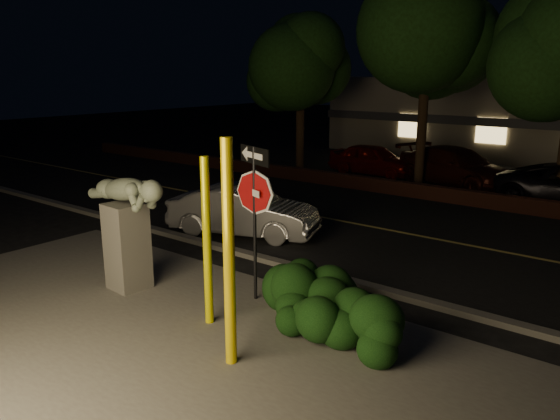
# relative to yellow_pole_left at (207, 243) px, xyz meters

# --- Properties ---
(ground) EXTENTS (90.00, 90.00, 0.00)m
(ground) POSITION_rel_yellow_pole_left_xyz_m (0.42, 10.15, -1.48)
(ground) COLOR black
(ground) RESTS_ON ground
(patio) EXTENTS (14.00, 6.00, 0.02)m
(patio) POSITION_rel_yellow_pole_left_xyz_m (0.42, -0.85, -1.47)
(patio) COLOR #4C4944
(patio) RESTS_ON ground
(road) EXTENTS (80.00, 8.00, 0.01)m
(road) POSITION_rel_yellow_pole_left_xyz_m (0.42, 7.15, -1.47)
(road) COLOR black
(road) RESTS_ON ground
(lane_marking) EXTENTS (80.00, 0.12, 0.00)m
(lane_marking) POSITION_rel_yellow_pole_left_xyz_m (0.42, 7.15, -1.46)
(lane_marking) COLOR #AC9545
(lane_marking) RESTS_ON road
(curb) EXTENTS (80.00, 0.25, 0.12)m
(curb) POSITION_rel_yellow_pole_left_xyz_m (0.42, 3.05, -1.42)
(curb) COLOR #4C4944
(curb) RESTS_ON ground
(brick_wall) EXTENTS (40.00, 0.35, 0.50)m
(brick_wall) POSITION_rel_yellow_pole_left_xyz_m (0.42, 11.45, -1.23)
(brick_wall) COLOR #411E15
(brick_wall) RESTS_ON ground
(parking_lot) EXTENTS (40.00, 12.00, 0.01)m
(parking_lot) POSITION_rel_yellow_pole_left_xyz_m (0.42, 17.15, -1.47)
(parking_lot) COLOR black
(parking_lot) RESTS_ON ground
(tree_far_a) EXTENTS (4.60, 4.60, 7.43)m
(tree_far_a) POSITION_rel_yellow_pole_left_xyz_m (-7.58, 13.15, 3.86)
(tree_far_a) COLOR black
(tree_far_a) RESTS_ON ground
(tree_far_b) EXTENTS (5.20, 5.20, 8.41)m
(tree_far_b) POSITION_rel_yellow_pole_left_xyz_m (-2.08, 13.35, 4.58)
(tree_far_b) COLOR black
(tree_far_b) RESTS_ON ground
(yellow_pole_left) EXTENTS (0.15, 0.15, 2.95)m
(yellow_pole_left) POSITION_rel_yellow_pole_left_xyz_m (0.00, 0.00, 0.00)
(yellow_pole_left) COLOR #E7DC02
(yellow_pole_left) RESTS_ON ground
(yellow_pole_right) EXTENTS (0.17, 0.17, 3.42)m
(yellow_pole_right) POSITION_rel_yellow_pole_left_xyz_m (1.23, -0.76, 0.23)
(yellow_pole_right) COLOR yellow
(yellow_pole_right) RESTS_ON ground
(signpost) EXTENTS (0.96, 0.37, 2.97)m
(signpost) POSITION_rel_yellow_pole_left_xyz_m (-0.03, 1.27, 0.64)
(signpost) COLOR black
(signpost) RESTS_ON ground
(sculpture) EXTENTS (2.22, 0.75, 2.37)m
(sculpture) POSITION_rel_yellow_pole_left_xyz_m (-2.37, 0.12, -0.01)
(sculpture) COLOR #4C4944
(sculpture) RESTS_ON ground
(hedge_center) EXTENTS (2.31, 1.74, 1.09)m
(hedge_center) POSITION_rel_yellow_pole_left_xyz_m (1.05, 1.53, -0.93)
(hedge_center) COLOR black
(hedge_center) RESTS_ON ground
(hedge_right) EXTENTS (1.60, 1.06, 0.97)m
(hedge_right) POSITION_rel_yellow_pole_left_xyz_m (1.59, 0.67, -0.99)
(hedge_right) COLOR black
(hedge_right) RESTS_ON ground
(hedge_far_right) EXTENTS (1.48, 0.95, 1.01)m
(hedge_far_right) POSITION_rel_yellow_pole_left_xyz_m (2.64, 0.76, -0.97)
(hedge_far_right) COLOR black
(hedge_far_right) RESTS_ON ground
(silver_sedan) EXTENTS (4.25, 2.60, 1.32)m
(silver_sedan) POSITION_rel_yellow_pole_left_xyz_m (-3.08, 4.37, -0.82)
(silver_sedan) COLOR #B8B7BC
(silver_sedan) RESTS_ON ground
(parked_car_red) EXTENTS (3.92, 1.68, 1.32)m
(parked_car_red) POSITION_rel_yellow_pole_left_xyz_m (-4.60, 14.36, -0.82)
(parked_car_red) COLOR #750903
(parked_car_red) RESTS_ON ground
(parked_car_darkred) EXTENTS (5.46, 3.76, 1.47)m
(parked_car_darkred) POSITION_rel_yellow_pole_left_xyz_m (-0.98, 14.26, -0.74)
(parked_car_darkred) COLOR #3C140E
(parked_car_darkred) RESTS_ON ground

